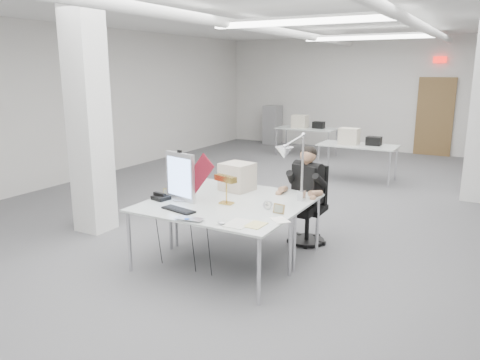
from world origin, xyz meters
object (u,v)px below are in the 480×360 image
object	(u,v)px
bankers_lamp	(226,191)
beige_monitor	(237,177)
desk_main	(208,212)
monitor	(180,177)
desk_phone	(161,198)
office_chair	(308,203)
laptop	(187,220)
seated_person	(307,179)
architect_lamp	(294,171)

from	to	relation	value
bankers_lamp	beige_monitor	world-z (taller)	beige_monitor
desk_main	monitor	distance (m)	0.65
desk_phone	office_chair	bearing A→B (deg)	56.19
bankers_lamp	beige_monitor	xyz separation A→B (m)	(-0.20, 0.62, 0.02)
desk_main	beige_monitor	distance (m)	1.01
laptop	beige_monitor	distance (m)	1.42
desk_main	office_chair	world-z (taller)	office_chair
seated_person	bankers_lamp	world-z (taller)	seated_person
office_chair	beige_monitor	bearing A→B (deg)	-130.12
office_chair	beige_monitor	xyz separation A→B (m)	(-0.80, -0.51, 0.37)
desk_main	monitor	xyz separation A→B (m)	(-0.54, 0.22, 0.31)
monitor	laptop	xyz separation A→B (m)	(0.54, -0.64, -0.28)
office_chair	bankers_lamp	size ratio (longest dim) A/B	3.60
seated_person	bankers_lamp	bearing A→B (deg)	-101.48
bankers_lamp	laptop	bearing A→B (deg)	-74.26
laptop	monitor	bearing A→B (deg)	123.23
bankers_lamp	beige_monitor	distance (m)	0.65
seated_person	beige_monitor	size ratio (longest dim) A/B	2.19
laptop	desk_phone	world-z (taller)	desk_phone
office_chair	monitor	bearing A→B (deg)	-115.14
bankers_lamp	desk_phone	bearing A→B (deg)	-145.83
office_chair	seated_person	size ratio (longest dim) A/B	1.36
office_chair	architect_lamp	xyz separation A→B (m)	(0.13, -0.81, 0.60)
desk_main	laptop	world-z (taller)	laptop
bankers_lamp	desk_phone	size ratio (longest dim) A/B	1.66
desk_main	office_chair	xyz separation A→B (m)	(0.63, 1.48, -0.18)
office_chair	bankers_lamp	xyz separation A→B (m)	(-0.60, -1.13, 0.35)
seated_person	laptop	distance (m)	1.96
desk_main	seated_person	xyz separation A→B (m)	(0.63, 1.43, 0.16)
bankers_lamp	desk_phone	xyz separation A→B (m)	(-0.79, -0.24, -0.13)
laptop	desk_main	bearing A→B (deg)	84.00
desk_phone	architect_lamp	distance (m)	1.65
monitor	desk_phone	distance (m)	0.36
monitor	seated_person	bearing A→B (deg)	59.17
laptop	architect_lamp	world-z (taller)	architect_lamp
bankers_lamp	seated_person	bearing A→B (deg)	78.44
monitor	architect_lamp	size ratio (longest dim) A/B	0.72
beige_monitor	monitor	bearing A→B (deg)	-106.76
desk_main	architect_lamp	size ratio (longest dim) A/B	2.20
office_chair	monitor	distance (m)	1.78
desk_phone	desk_main	bearing A→B (deg)	2.81
office_chair	seated_person	world-z (taller)	seated_person
architect_lamp	bankers_lamp	bearing A→B (deg)	-158.39
office_chair	desk_phone	xyz separation A→B (m)	(-1.38, -1.37, 0.21)
office_chair	architect_lamp	world-z (taller)	architect_lamp
desk_main	bankers_lamp	world-z (taller)	bankers_lamp
monitor	bankers_lamp	distance (m)	0.60
office_chair	bankers_lamp	world-z (taller)	office_chair
laptop	architect_lamp	xyz separation A→B (m)	(0.74, 1.09, 0.40)
desk_main	desk_phone	world-z (taller)	desk_phone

